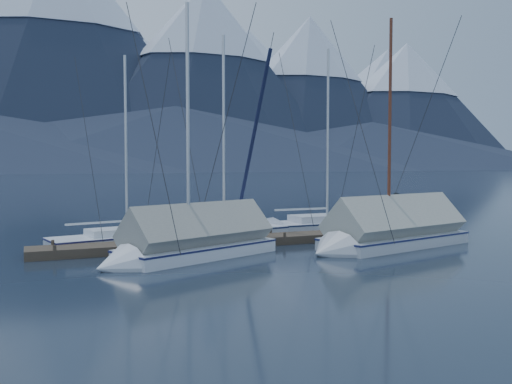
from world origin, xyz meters
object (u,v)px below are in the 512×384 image
at_px(sailboat_open_left, 137,239).
at_px(person, 397,210).
at_px(sailboat_covered_near, 386,235).
at_px(sailboat_covered_far, 185,246).
at_px(sailboat_open_mid, 234,234).
at_px(sailboat_open_right, 336,226).

height_order(sailboat_open_left, person, sailboat_open_left).
relative_size(sailboat_covered_near, sailboat_covered_far, 1.03).
height_order(sailboat_open_mid, sailboat_covered_near, sailboat_covered_near).
relative_size(sailboat_open_mid, sailboat_covered_far, 1.01).
bearing_deg(sailboat_open_mid, sailboat_open_right, 5.86).
bearing_deg(sailboat_open_left, sailboat_covered_near, -30.00).
distance_m(sailboat_open_left, sailboat_covered_far, 4.67).
xyz_separation_m(sailboat_open_mid, sailboat_covered_far, (-3.59, -4.64, 0.31)).
distance_m(sailboat_covered_near, sailboat_covered_far, 8.17).
bearing_deg(sailboat_open_right, sailboat_covered_far, -150.87).
distance_m(sailboat_open_left, sailboat_open_mid, 4.44).
bearing_deg(sailboat_open_mid, sailboat_open_left, -179.33).
height_order(sailboat_covered_near, person, sailboat_covered_near).
relative_size(sailboat_open_left, sailboat_covered_near, 0.85).
bearing_deg(sailboat_open_mid, sailboat_covered_near, -49.00).
relative_size(sailboat_open_right, sailboat_covered_far, 1.01).
xyz_separation_m(sailboat_open_left, sailboat_covered_far, (0.84, -4.59, 0.33)).
bearing_deg(sailboat_covered_near, sailboat_covered_far, 175.75).
xyz_separation_m(sailboat_open_right, person, (1.52, -2.96, 1.01)).
distance_m(sailboat_open_right, person, 3.47).
bearing_deg(sailboat_open_left, sailboat_open_right, 3.62).
distance_m(sailboat_open_left, sailboat_covered_near, 10.39).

